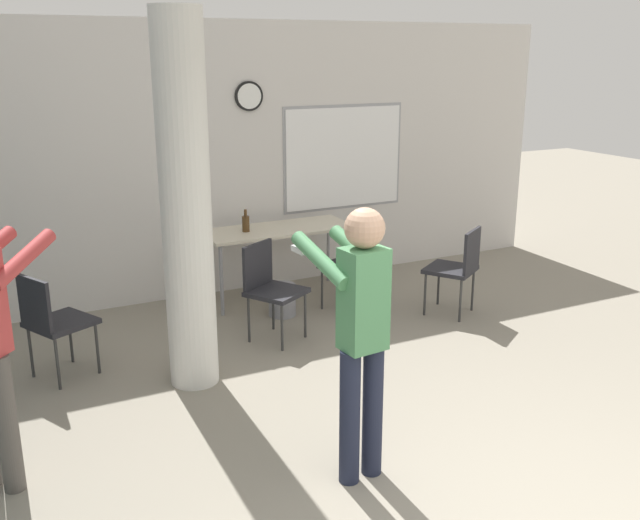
# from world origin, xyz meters

# --- Properties ---
(wall_back) EXTENTS (8.00, 0.15, 2.80)m
(wall_back) POSITION_xyz_m (0.02, 5.06, 1.40)
(wall_back) COLOR silver
(wall_back) RESTS_ON ground_plane
(support_pillar) EXTENTS (0.37, 0.37, 2.80)m
(support_pillar) POSITION_xyz_m (-0.98, 3.03, 1.40)
(support_pillar) COLOR silver
(support_pillar) RESTS_ON ground_plane
(folding_table) EXTENTS (1.55, 0.62, 0.75)m
(folding_table) POSITION_xyz_m (0.41, 4.56, 0.69)
(folding_table) COLOR beige
(folding_table) RESTS_ON ground_plane
(bottle_on_table) EXTENTS (0.08, 0.08, 0.23)m
(bottle_on_table) POSITION_xyz_m (0.06, 4.57, 0.83)
(bottle_on_table) COLOR #4C3319
(bottle_on_table) RESTS_ON folding_table
(waste_bin) EXTENTS (0.27, 0.27, 0.32)m
(waste_bin) POSITION_xyz_m (0.22, 4.04, 0.16)
(waste_bin) COLOR gray
(waste_bin) RESTS_ON ground_plane
(chair_mid_room) EXTENTS (0.61, 0.61, 0.87)m
(chair_mid_room) POSITION_xyz_m (1.76, 3.30, 0.51)
(chair_mid_room) COLOR #232328
(chair_mid_room) RESTS_ON ground_plane
(chair_table_front) EXTENTS (0.60, 0.60, 0.87)m
(chair_table_front) POSITION_xyz_m (-0.10, 3.56, 0.51)
(chair_table_front) COLOR #232328
(chair_table_front) RESTS_ON ground_plane
(chair_table_right) EXTENTS (0.57, 0.57, 0.87)m
(chair_table_right) POSITION_xyz_m (0.91, 3.85, 0.51)
(chair_table_right) COLOR #232328
(chair_table_right) RESTS_ON ground_plane
(chair_near_pillar) EXTENTS (0.59, 0.59, 0.87)m
(chair_near_pillar) POSITION_xyz_m (-1.93, 3.56, 0.51)
(chair_near_pillar) COLOR #232328
(chair_near_pillar) RESTS_ON ground_plane
(person_playing_front) EXTENTS (0.41, 0.64, 1.68)m
(person_playing_front) POSITION_xyz_m (-0.47, 1.33, 0.99)
(person_playing_front) COLOR #1E2338
(person_playing_front) RESTS_ON ground_plane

